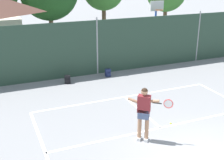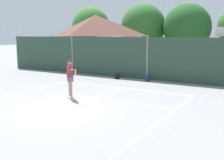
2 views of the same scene
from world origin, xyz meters
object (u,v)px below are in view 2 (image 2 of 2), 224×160
object	(u,v)px
backpack_navy	(148,78)
tennis_ball	(102,99)
backpack_black	(117,76)
tennis_player	(70,76)
basketball_hoop	(222,46)

from	to	relation	value
backpack_navy	tennis_ball	bearing A→B (deg)	-88.64
tennis_ball	backpack_black	xyz separation A→B (m)	(-2.38, 5.60, 0.16)
backpack_black	backpack_navy	xyz separation A→B (m)	(2.24, 0.19, 0.00)
tennis_ball	backpack_navy	distance (m)	5.79
tennis_player	backpack_navy	size ratio (longest dim) A/B	4.01
basketball_hoop	backpack_black	size ratio (longest dim) A/B	7.67
basketball_hoop	tennis_player	xyz separation A→B (m)	(-5.45, -8.64, -1.20)
tennis_ball	basketball_hoop	bearing A→B (deg)	63.62
backpack_black	backpack_navy	bearing A→B (deg)	4.91
tennis_player	backpack_navy	bearing A→B (deg)	78.35
tennis_ball	tennis_player	bearing A→B (deg)	-158.40
tennis_player	backpack_navy	world-z (taller)	tennis_player
tennis_player	backpack_navy	xyz separation A→B (m)	(1.31, 6.36, -0.92)
basketball_hoop	tennis_ball	distance (m)	9.28
tennis_player	tennis_ball	world-z (taller)	tennis_player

